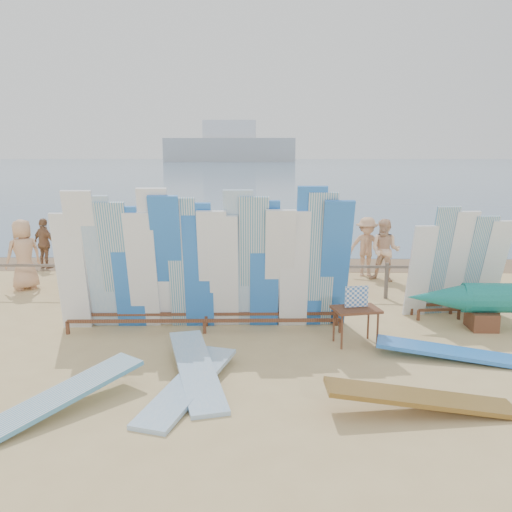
{
  "coord_description": "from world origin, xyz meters",
  "views": [
    {
      "loc": [
        1.03,
        -10.13,
        3.61
      ],
      "look_at": [
        0.77,
        2.5,
        1.16
      ],
      "focal_mm": 38.0,
      "sensor_mm": 36.0,
      "label": 1
    }
  ],
  "objects_px": {
    "beachgoer_7": "(275,249)",
    "beachgoer_3": "(181,244)",
    "flat_board_d": "(454,359)",
    "flat_board_c": "(420,413)",
    "main_surfboard_rack": "(205,267)",
    "beachgoer_9": "(366,247)",
    "beachgoer_11": "(76,236)",
    "beachgoer_extra_1": "(45,243)",
    "beachgoer_1": "(77,251)",
    "side_surfboard_rack": "(458,267)",
    "beachgoer_8": "(385,250)",
    "flat_board_e": "(57,412)",
    "beachgoer_0": "(23,254)",
    "beachgoer_4": "(226,245)",
    "vendor_table": "(355,325)",
    "beach_chair_right": "(250,276)",
    "flat_board_b": "(189,391)",
    "flat_board_a": "(196,379)",
    "beachgoer_2": "(107,256)",
    "beach_chair_left": "(256,283)",
    "stroller": "(326,272)"
  },
  "relations": [
    {
      "from": "flat_board_e",
      "to": "flat_board_c",
      "type": "distance_m",
      "value": 5.11
    },
    {
      "from": "flat_board_c",
      "to": "beachgoer_extra_1",
      "type": "bearing_deg",
      "value": 41.8
    },
    {
      "from": "flat_board_b",
      "to": "beachgoer_extra_1",
      "type": "bearing_deg",
      "value": 139.83
    },
    {
      "from": "flat_board_b",
      "to": "beachgoer_1",
      "type": "relative_size",
      "value": 1.53
    },
    {
      "from": "beach_chair_right",
      "to": "beachgoer_extra_1",
      "type": "distance_m",
      "value": 6.79
    },
    {
      "from": "main_surfboard_rack",
      "to": "beachgoer_extra_1",
      "type": "bearing_deg",
      "value": 132.08
    },
    {
      "from": "flat_board_b",
      "to": "beachgoer_9",
      "type": "height_order",
      "value": "beachgoer_9"
    },
    {
      "from": "flat_board_b",
      "to": "main_surfboard_rack",
      "type": "bearing_deg",
      "value": 107.82
    },
    {
      "from": "beachgoer_8",
      "to": "beach_chair_right",
      "type": "bearing_deg",
      "value": -144.89
    },
    {
      "from": "flat_board_b",
      "to": "beach_chair_left",
      "type": "bearing_deg",
      "value": 98.01
    },
    {
      "from": "main_surfboard_rack",
      "to": "flat_board_b",
      "type": "relative_size",
      "value": 2.19
    },
    {
      "from": "beachgoer_9",
      "to": "beachgoer_8",
      "type": "bearing_deg",
      "value": -54.43
    },
    {
      "from": "beach_chair_right",
      "to": "beachgoer_11",
      "type": "distance_m",
      "value": 6.71
    },
    {
      "from": "beachgoer_4",
      "to": "vendor_table",
      "type": "bearing_deg",
      "value": -119.27
    },
    {
      "from": "flat_board_e",
      "to": "beachgoer_2",
      "type": "bearing_deg",
      "value": 137.88
    },
    {
      "from": "side_surfboard_rack",
      "to": "main_surfboard_rack",
      "type": "bearing_deg",
      "value": -175.71
    },
    {
      "from": "flat_board_d",
      "to": "flat_board_c",
      "type": "height_order",
      "value": "flat_board_c"
    },
    {
      "from": "side_surfboard_rack",
      "to": "stroller",
      "type": "distance_m",
      "value": 3.7
    },
    {
      "from": "flat_board_e",
      "to": "flat_board_c",
      "type": "relative_size",
      "value": 1.0
    },
    {
      "from": "side_surfboard_rack",
      "to": "flat_board_d",
      "type": "distance_m",
      "value": 2.9
    },
    {
      "from": "beachgoer_1",
      "to": "flat_board_b",
      "type": "bearing_deg",
      "value": 69.35
    },
    {
      "from": "side_surfboard_rack",
      "to": "flat_board_c",
      "type": "distance_m",
      "value": 5.1
    },
    {
      "from": "beachgoer_8",
      "to": "beachgoer_extra_1",
      "type": "xyz_separation_m",
      "value": [
        -10.25,
        1.47,
        -0.09
      ]
    },
    {
      "from": "beachgoer_2",
      "to": "beachgoer_11",
      "type": "distance_m",
      "value": 4.48
    },
    {
      "from": "side_surfboard_rack",
      "to": "beachgoer_3",
      "type": "xyz_separation_m",
      "value": [
        -6.73,
        4.29,
        -0.23
      ]
    },
    {
      "from": "beachgoer_11",
      "to": "beachgoer_extra_1",
      "type": "height_order",
      "value": "beachgoer_11"
    },
    {
      "from": "beach_chair_right",
      "to": "beachgoer_9",
      "type": "bearing_deg",
      "value": -3.93
    },
    {
      "from": "beach_chair_left",
      "to": "beachgoer_1",
      "type": "distance_m",
      "value": 5.15
    },
    {
      "from": "beachgoer_8",
      "to": "beachgoer_0",
      "type": "relative_size",
      "value": 0.94
    },
    {
      "from": "flat_board_b",
      "to": "flat_board_e",
      "type": "bearing_deg",
      "value": -140.76
    },
    {
      "from": "beach_chair_left",
      "to": "beachgoer_4",
      "type": "distance_m",
      "value": 2.03
    },
    {
      "from": "beachgoer_1",
      "to": "beachgoer_3",
      "type": "distance_m",
      "value": 2.98
    },
    {
      "from": "main_surfboard_rack",
      "to": "beachgoer_9",
      "type": "bearing_deg",
      "value": 48.1
    },
    {
      "from": "beach_chair_left",
      "to": "beachgoer_9",
      "type": "relative_size",
      "value": 0.49
    },
    {
      "from": "stroller",
      "to": "side_surfboard_rack",
      "type": "bearing_deg",
      "value": -46.08
    },
    {
      "from": "beach_chair_left",
      "to": "beachgoer_0",
      "type": "relative_size",
      "value": 0.45
    },
    {
      "from": "beachgoer_8",
      "to": "flat_board_c",
      "type": "bearing_deg",
      "value": -71.22
    },
    {
      "from": "flat_board_d",
      "to": "flat_board_a",
      "type": "bearing_deg",
      "value": 116.06
    },
    {
      "from": "beachgoer_7",
      "to": "beachgoer_3",
      "type": "distance_m",
      "value": 2.89
    },
    {
      "from": "flat_board_b",
      "to": "beachgoer_1",
      "type": "bearing_deg",
      "value": 136.96
    },
    {
      "from": "beachgoer_2",
      "to": "beachgoer_1",
      "type": "relative_size",
      "value": 1.07
    },
    {
      "from": "flat_board_a",
      "to": "flat_board_b",
      "type": "distance_m",
      "value": 0.43
    },
    {
      "from": "beachgoer_0",
      "to": "beachgoer_8",
      "type": "bearing_deg",
      "value": 142.51
    },
    {
      "from": "side_surfboard_rack",
      "to": "flat_board_b",
      "type": "xyz_separation_m",
      "value": [
        -5.35,
        -3.9,
        -1.12
      ]
    },
    {
      "from": "beachgoer_7",
      "to": "flat_board_a",
      "type": "bearing_deg",
      "value": -37.78
    },
    {
      "from": "flat_board_b",
      "to": "beachgoer_8",
      "type": "bearing_deg",
      "value": 74.77
    },
    {
      "from": "stroller",
      "to": "beachgoer_8",
      "type": "xyz_separation_m",
      "value": [
        1.72,
        0.81,
        0.46
      ]
    },
    {
      "from": "flat_board_b",
      "to": "beachgoer_7",
      "type": "bearing_deg",
      "value": 95.73
    },
    {
      "from": "beachgoer_11",
      "to": "beachgoer_0",
      "type": "relative_size",
      "value": 0.9
    },
    {
      "from": "flat_board_e",
      "to": "beachgoer_0",
      "type": "distance_m",
      "value": 7.76
    }
  ]
}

